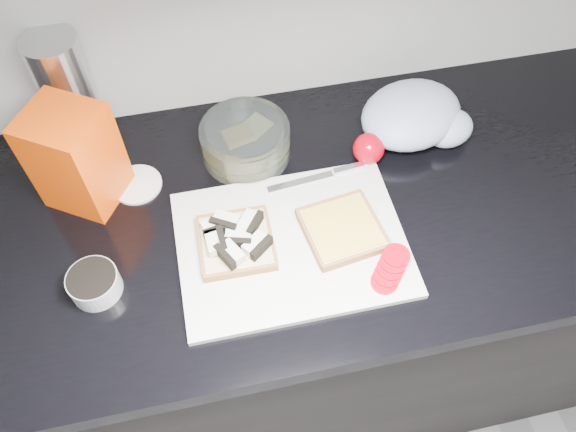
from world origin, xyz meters
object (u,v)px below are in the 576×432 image
Objects in this scene: cutting_board at (292,244)px; bread_bag at (75,157)px; glass_bowl at (245,141)px; steel_canister at (69,92)px.

bread_bag is at bearing 150.17° from cutting_board.
glass_bowl is at bearing 38.17° from bread_bag.
steel_canister is at bearing 159.47° from glass_bowl.
cutting_board is 2.30× the size of glass_bowl.
steel_canister is (-0.01, 0.15, 0.02)m from bread_bag.
bread_bag is 0.83× the size of steel_canister.
steel_canister reaches higher than glass_bowl.
bread_bag reaches higher than glass_bowl.
bread_bag is 0.15m from steel_canister.
bread_bag is at bearing -174.13° from glass_bowl.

